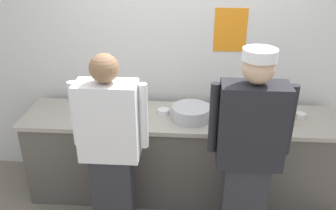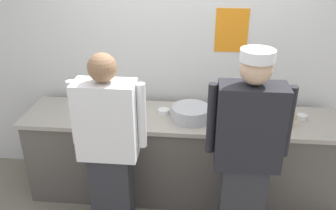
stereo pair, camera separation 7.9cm
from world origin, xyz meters
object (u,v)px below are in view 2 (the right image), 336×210
ramekin_orange_sauce (302,117)px  chef_center (247,153)px  squeeze_bottle_spare (291,117)px  ramekin_green_sauce (270,122)px  plate_stack_rear (123,106)px  mixing_bowl_steel (191,113)px  sheet_tray (237,119)px  squeeze_bottle_secondary (290,111)px  squeeze_bottle_primary (90,95)px  deli_cup (105,100)px  plate_stack_front (87,111)px  ramekin_red_sauce (164,111)px  chef_near_left (109,147)px

ramekin_orange_sauce → chef_center: bearing=-129.3°
squeeze_bottle_spare → ramekin_green_sauce: squeeze_bottle_spare is taller
plate_stack_rear → mixing_bowl_steel: mixing_bowl_steel is taller
ramekin_orange_sauce → sheet_tray: bearing=-172.3°
ramekin_orange_sauce → squeeze_bottle_secondary: bearing=-174.0°
squeeze_bottle_primary → deli_cup: squeeze_bottle_primary is taller
squeeze_bottle_spare → deli_cup: size_ratio=1.96×
plate_stack_front → ramekin_red_sauce: bearing=4.6°
ramekin_green_sauce → plate_stack_front: bearing=178.1°
squeeze_bottle_secondary → ramekin_orange_sauce: size_ratio=1.90×
squeeze_bottle_spare → ramekin_red_sauce: size_ratio=1.83×
chef_near_left → squeeze_bottle_primary: (-0.39, 0.79, 0.09)m
plate_stack_front → squeeze_bottle_spare: squeeze_bottle_spare is taller
squeeze_bottle_secondary → ramekin_red_sauce: 1.17m
chef_center → plate_stack_rear: bearing=146.7°
plate_stack_rear → sheet_tray: plate_stack_rear is taller
chef_near_left → squeeze_bottle_secondary: (1.54, 0.63, 0.08)m
chef_near_left → chef_center: 1.09m
squeeze_bottle_secondary → ramekin_green_sauce: size_ratio=1.83×
plate_stack_front → squeeze_bottle_primary: bearing=98.1°
ramekin_green_sauce → deli_cup: deli_cup is taller
ramekin_green_sauce → ramekin_red_sauce: size_ratio=0.88×
plate_stack_front → mixing_bowl_steel: size_ratio=0.64×
sheet_tray → squeeze_bottle_primary: squeeze_bottle_primary is taller
mixing_bowl_steel → sheet_tray: (0.43, 0.01, -0.05)m
chef_center → squeeze_bottle_secondary: chef_center is taller
plate_stack_front → ramekin_green_sauce: bearing=-1.9°
ramekin_orange_sauce → chef_near_left: bearing=-158.9°
squeeze_bottle_primary → ramekin_red_sauce: bearing=-11.3°
plate_stack_rear → squeeze_bottle_primary: bearing=160.5°
mixing_bowl_steel → ramekin_green_sauce: bearing=-2.3°
chef_center → squeeze_bottle_secondary: size_ratio=9.92×
chef_center → ramekin_red_sauce: 1.00m
chef_near_left → ramekin_orange_sauce: bearing=21.1°
chef_near_left → sheet_tray: 1.20m
ramekin_green_sauce → plate_stack_rear: bearing=174.2°
chef_near_left → chef_center: (1.08, -0.07, 0.05)m
squeeze_bottle_spare → ramekin_orange_sauce: bearing=46.7°
deli_cup → ramekin_green_sauce: bearing=-9.0°
sheet_tray → chef_center: bearing=-88.4°
chef_center → ramekin_orange_sauce: (0.58, 0.71, -0.03)m
chef_near_left → squeeze_bottle_spare: size_ratio=8.32×
sheet_tray → mixing_bowl_steel: bearing=-178.2°
mixing_bowl_steel → deli_cup: mixing_bowl_steel is taller
ramekin_red_sauce → chef_center: bearing=-44.8°
ramekin_orange_sauce → deli_cup: 1.90m
plate_stack_rear → squeeze_bottle_secondary: size_ratio=1.16×
chef_near_left → plate_stack_front: 0.68m
squeeze_bottle_spare → squeeze_bottle_secondary: bearing=82.4°
chef_near_left → sheet_tray: bearing=27.8°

